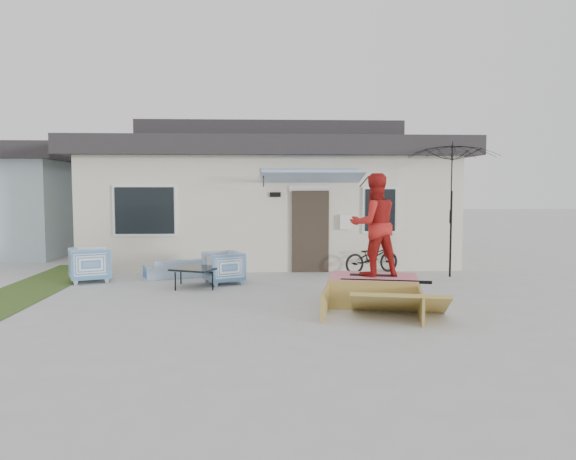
{
  "coord_description": "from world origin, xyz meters",
  "views": [
    {
      "loc": [
        -0.23,
        -9.38,
        2.17
      ],
      "look_at": [
        0.3,
        1.8,
        1.3
      ],
      "focal_mm": 33.82,
      "sensor_mm": 36.0,
      "label": 1
    }
  ],
  "objects_px": {
    "coffee_table": "(196,277)",
    "skateboard": "(373,275)",
    "patio_umbrella": "(451,205)",
    "skater": "(374,223)",
    "skate_ramp": "(373,291)",
    "armchair_left": "(90,263)",
    "armchair_right": "(223,266)",
    "bicycle": "(372,254)",
    "loveseat": "(177,265)"
  },
  "relations": [
    {
      "from": "skateboard",
      "to": "armchair_right",
      "type": "bearing_deg",
      "value": 155.65
    },
    {
      "from": "skater",
      "to": "armchair_right",
      "type": "bearing_deg",
      "value": -49.2
    },
    {
      "from": "skate_ramp",
      "to": "skateboard",
      "type": "relative_size",
      "value": 2.43
    },
    {
      "from": "loveseat",
      "to": "bicycle",
      "type": "relative_size",
      "value": 1.0
    },
    {
      "from": "loveseat",
      "to": "bicycle",
      "type": "xyz_separation_m",
      "value": [
        4.87,
        0.47,
        0.19
      ]
    },
    {
      "from": "armchair_left",
      "to": "armchair_right",
      "type": "height_order",
      "value": "armchair_left"
    },
    {
      "from": "bicycle",
      "to": "loveseat",
      "type": "bearing_deg",
      "value": 75.1
    },
    {
      "from": "skate_ramp",
      "to": "skater",
      "type": "relative_size",
      "value": 1.12
    },
    {
      "from": "bicycle",
      "to": "skate_ramp",
      "type": "relative_size",
      "value": 0.73
    },
    {
      "from": "coffee_table",
      "to": "skateboard",
      "type": "bearing_deg",
      "value": -28.35
    },
    {
      "from": "loveseat",
      "to": "patio_umbrella",
      "type": "relative_size",
      "value": 0.62
    },
    {
      "from": "bicycle",
      "to": "armchair_right",
      "type": "bearing_deg",
      "value": 90.29
    },
    {
      "from": "loveseat",
      "to": "armchair_right",
      "type": "distance_m",
      "value": 1.51
    },
    {
      "from": "patio_umbrella",
      "to": "loveseat",
      "type": "bearing_deg",
      "value": 178.05
    },
    {
      "from": "armchair_right",
      "to": "skateboard",
      "type": "relative_size",
      "value": 0.93
    },
    {
      "from": "armchair_left",
      "to": "skate_ramp",
      "type": "distance_m",
      "value": 6.66
    },
    {
      "from": "skateboard",
      "to": "skater",
      "type": "xyz_separation_m",
      "value": [
        0.0,
        0.0,
        0.97
      ]
    },
    {
      "from": "patio_umbrella",
      "to": "skateboard",
      "type": "height_order",
      "value": "patio_umbrella"
    },
    {
      "from": "coffee_table",
      "to": "skater",
      "type": "xyz_separation_m",
      "value": [
        3.52,
        -1.9,
        1.31
      ]
    },
    {
      "from": "skateboard",
      "to": "bicycle",
      "type": "bearing_deg",
      "value": 92.48
    },
    {
      "from": "patio_umbrella",
      "to": "coffee_table",
      "type": "bearing_deg",
      "value": -169.68
    },
    {
      "from": "armchair_right",
      "to": "bicycle",
      "type": "distance_m",
      "value": 3.94
    },
    {
      "from": "armchair_right",
      "to": "skate_ramp",
      "type": "height_order",
      "value": "armchair_right"
    },
    {
      "from": "armchair_right",
      "to": "coffee_table",
      "type": "distance_m",
      "value": 0.72
    },
    {
      "from": "loveseat",
      "to": "patio_umbrella",
      "type": "height_order",
      "value": "patio_umbrella"
    },
    {
      "from": "armchair_right",
      "to": "coffee_table",
      "type": "bearing_deg",
      "value": -78.64
    },
    {
      "from": "armchair_left",
      "to": "coffee_table",
      "type": "distance_m",
      "value": 2.68
    },
    {
      "from": "armchair_right",
      "to": "patio_umbrella",
      "type": "xyz_separation_m",
      "value": [
        5.47,
        0.69,
        1.34
      ]
    },
    {
      "from": "loveseat",
      "to": "skateboard",
      "type": "distance_m",
      "value": 5.26
    },
    {
      "from": "coffee_table",
      "to": "skate_ramp",
      "type": "height_order",
      "value": "skate_ramp"
    },
    {
      "from": "patio_umbrella",
      "to": "skate_ramp",
      "type": "xyz_separation_m",
      "value": [
        -2.52,
        -3.05,
        -1.48
      ]
    },
    {
      "from": "armchair_left",
      "to": "skateboard",
      "type": "height_order",
      "value": "armchair_left"
    },
    {
      "from": "patio_umbrella",
      "to": "skateboard",
      "type": "distance_m",
      "value": 4.09
    },
    {
      "from": "bicycle",
      "to": "patio_umbrella",
      "type": "bearing_deg",
      "value": -131.58
    },
    {
      "from": "skateboard",
      "to": "coffee_table",
      "type": "bearing_deg",
      "value": 165.18
    },
    {
      "from": "patio_umbrella",
      "to": "armchair_right",
      "type": "bearing_deg",
      "value": -172.76
    },
    {
      "from": "skate_ramp",
      "to": "skater",
      "type": "xyz_separation_m",
      "value": [
        0.01,
        0.05,
        1.27
      ]
    },
    {
      "from": "loveseat",
      "to": "skater",
      "type": "xyz_separation_m",
      "value": [
        4.15,
        -3.23,
        1.23
      ]
    },
    {
      "from": "skater",
      "to": "bicycle",
      "type": "bearing_deg",
      "value": -112.37
    },
    {
      "from": "bicycle",
      "to": "skateboard",
      "type": "distance_m",
      "value": 3.76
    },
    {
      "from": "coffee_table",
      "to": "patio_umbrella",
      "type": "relative_size",
      "value": 0.36
    },
    {
      "from": "armchair_left",
      "to": "armchair_right",
      "type": "distance_m",
      "value": 3.13
    },
    {
      "from": "coffee_table",
      "to": "skateboard",
      "type": "relative_size",
      "value": 1.01
    },
    {
      "from": "armchair_right",
      "to": "patio_umbrella",
      "type": "height_order",
      "value": "patio_umbrella"
    },
    {
      "from": "skateboard",
      "to": "skater",
      "type": "distance_m",
      "value": 0.97
    },
    {
      "from": "coffee_table",
      "to": "skate_ramp",
      "type": "relative_size",
      "value": 0.42
    },
    {
      "from": "patio_umbrella",
      "to": "skater",
      "type": "relative_size",
      "value": 1.31
    },
    {
      "from": "loveseat",
      "to": "coffee_table",
      "type": "distance_m",
      "value": 1.47
    },
    {
      "from": "armchair_right",
      "to": "bicycle",
      "type": "bearing_deg",
      "value": 86.28
    },
    {
      "from": "loveseat",
      "to": "skateboard",
      "type": "bearing_deg",
      "value": 121.29
    }
  ]
}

